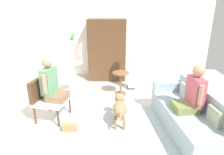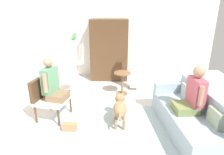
% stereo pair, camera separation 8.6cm
% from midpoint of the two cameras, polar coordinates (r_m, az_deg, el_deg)
% --- Properties ---
extents(ground_plane, '(7.18, 7.18, 0.00)m').
position_cam_midpoint_polar(ground_plane, '(4.11, 2.38, -13.19)').
color(ground_plane, beige).
extents(back_wall, '(5.86, 0.12, 2.65)m').
position_cam_midpoint_polar(back_wall, '(6.55, 1.50, 11.97)').
color(back_wall, silver).
rests_on(back_wall, ground).
extents(area_rug, '(2.59, 1.99, 0.01)m').
position_cam_midpoint_polar(area_rug, '(3.93, -0.10, -14.87)').
color(area_rug, '#9EB2B7').
rests_on(area_rug, ground).
extents(couch, '(1.02, 2.00, 0.81)m').
position_cam_midpoint_polar(couch, '(4.07, 20.83, -10.02)').
color(couch, '#8EA0AD').
rests_on(couch, ground).
extents(armchair, '(0.72, 0.76, 0.88)m').
position_cam_midpoint_polar(armchair, '(4.31, -18.80, -4.85)').
color(armchair, '#4C331E').
rests_on(armchair, ground).
extents(person_on_couch, '(0.50, 0.55, 0.86)m').
position_cam_midpoint_polar(person_on_couch, '(3.82, 21.41, -4.17)').
color(person_on_couch, olive).
extents(person_on_armchair, '(0.49, 0.54, 0.87)m').
position_cam_midpoint_polar(person_on_armchair, '(4.13, -17.47, -1.60)').
color(person_on_armchair, brown).
extents(round_end_table, '(0.44, 0.44, 0.61)m').
position_cam_midpoint_polar(round_end_table, '(5.22, 2.12, -1.04)').
color(round_end_table, brown).
rests_on(round_end_table, ground).
extents(dog, '(0.28, 0.84, 0.56)m').
position_cam_midpoint_polar(dog, '(3.97, 1.64, -8.54)').
color(dog, olive).
rests_on(dog, ground).
extents(bird_cage_stand, '(0.37, 0.37, 1.46)m').
position_cam_midpoint_polar(bird_cage_stand, '(5.09, -10.84, 2.15)').
color(bird_cage_stand, silver).
rests_on(bird_cage_stand, ground).
extents(parrot, '(0.17, 0.10, 0.17)m').
position_cam_midpoint_polar(parrot, '(4.91, -11.69, 11.31)').
color(parrot, green).
rests_on(parrot, bird_cage_stand).
extents(column_lamp, '(0.20, 0.20, 1.33)m').
position_cam_midpoint_polar(column_lamp, '(5.51, 5.27, 3.18)').
color(column_lamp, '#4C4742').
rests_on(column_lamp, ground).
extents(armoire_cabinet, '(1.13, 0.56, 1.87)m').
position_cam_midpoint_polar(armoire_cabinet, '(6.22, -1.83, 7.83)').
color(armoire_cabinet, '#4C331E').
rests_on(armoire_cabinet, ground).
extents(handbag, '(0.26, 0.12, 0.15)m').
position_cam_midpoint_polar(handbag, '(3.96, -12.62, -13.77)').
color(handbag, '#99724C').
rests_on(handbag, ground).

